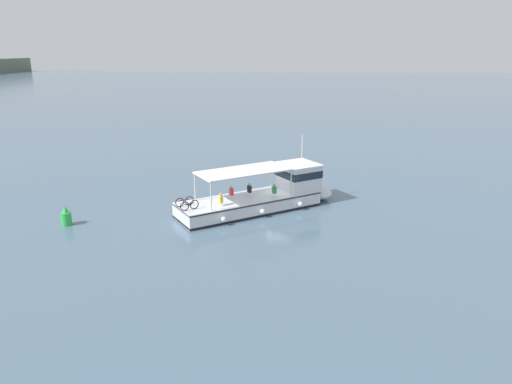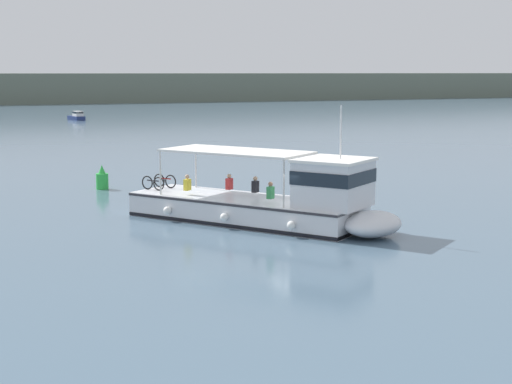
# 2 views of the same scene
# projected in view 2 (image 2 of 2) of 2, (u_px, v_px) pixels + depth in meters

# --- Properties ---
(ground_plane) EXTENTS (400.00, 400.00, 0.00)m
(ground_plane) POSITION_uv_depth(u_px,v_px,m) (303.00, 229.00, 32.93)
(ground_plane) COLOR slate
(distant_shoreline) EXTENTS (400.00, 28.00, 6.40)m
(distant_shoreline) POSITION_uv_depth(u_px,v_px,m) (10.00, 88.00, 169.56)
(distant_shoreline) COLOR #606B5B
(distant_shoreline) RESTS_ON ground
(ferry_main) EXTENTS (9.95, 12.11, 5.32)m
(ferry_main) POSITION_uv_depth(u_px,v_px,m) (276.00, 203.00, 33.52)
(ferry_main) COLOR silver
(ferry_main) RESTS_ON ground
(motorboat_horizon_west) EXTENTS (2.03, 3.79, 1.26)m
(motorboat_horizon_west) POSITION_uv_depth(u_px,v_px,m) (77.00, 116.00, 107.73)
(motorboat_horizon_west) COLOR navy
(motorboat_horizon_west) RESTS_ON ground
(channel_buoy) EXTENTS (0.70, 0.70, 1.40)m
(channel_buoy) POSITION_uv_depth(u_px,v_px,m) (102.00, 179.00, 44.06)
(channel_buoy) COLOR green
(channel_buoy) RESTS_ON ground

